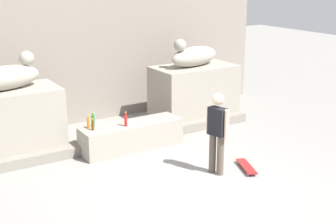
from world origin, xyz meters
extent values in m
plane|color=gray|center=(0.00, 0.00, 0.00)|extent=(40.00, 40.00, 0.00)
cube|color=gray|center=(0.00, 5.35, 2.58)|extent=(10.87, 0.60, 5.15)
cube|color=gray|center=(-2.45, 3.64, 0.75)|extent=(2.21, 1.24, 1.50)
cube|color=gray|center=(2.45, 3.64, 0.75)|extent=(2.21, 1.24, 1.50)
ellipsoid|color=#9F998B|center=(-2.45, 3.64, 1.76)|extent=(1.68, 0.89, 0.52)
sphere|color=#9F998B|center=(-1.92, 3.76, 2.11)|extent=(0.32, 0.32, 0.32)
ellipsoid|color=#9F998B|center=(2.45, 3.64, 1.76)|extent=(1.68, 0.88, 0.52)
sphere|color=#9F998B|center=(1.92, 3.53, 2.11)|extent=(0.32, 0.32, 0.32)
cube|color=gray|center=(0.00, 2.61, 0.31)|extent=(2.37, 0.69, 0.61)
cylinder|color=brown|center=(0.83, 0.39, 0.41)|extent=(0.14, 0.14, 0.82)
cylinder|color=brown|center=(0.78, 0.59, 0.41)|extent=(0.14, 0.14, 0.82)
cube|color=black|center=(0.81, 0.49, 1.10)|extent=(0.28, 0.40, 0.56)
sphere|color=beige|center=(0.81, 0.49, 1.55)|extent=(0.23, 0.23, 0.23)
cylinder|color=beige|center=(0.86, 0.27, 1.09)|extent=(0.09, 0.09, 0.58)
cylinder|color=beige|center=(0.75, 0.71, 1.09)|extent=(0.09, 0.09, 0.58)
cube|color=maroon|center=(1.46, 0.30, 0.07)|extent=(0.48, 0.82, 0.02)
cylinder|color=white|center=(1.50, 0.61, 0.03)|extent=(0.05, 0.06, 0.06)
cylinder|color=white|center=(1.63, 0.56, 0.03)|extent=(0.05, 0.06, 0.06)
cylinder|color=white|center=(1.28, 0.05, 0.03)|extent=(0.05, 0.06, 0.06)
cylinder|color=white|center=(1.41, 0.00, 0.03)|extent=(0.05, 0.06, 0.06)
cylinder|color=red|center=(-0.19, 2.49, 0.74)|extent=(0.07, 0.07, 0.26)
cylinder|color=red|center=(-0.19, 2.49, 0.90)|extent=(0.03, 0.03, 0.06)
cylinder|color=yellow|center=(-0.19, 2.49, 0.94)|extent=(0.04, 0.04, 0.01)
cylinder|color=orange|center=(-0.95, 2.81, 0.73)|extent=(0.07, 0.07, 0.23)
cylinder|color=orange|center=(-0.95, 2.81, 0.87)|extent=(0.03, 0.03, 0.06)
cylinder|color=yellow|center=(-0.95, 2.81, 0.91)|extent=(0.04, 0.04, 0.01)
cylinder|color=#593314|center=(-0.93, 2.62, 0.71)|extent=(0.06, 0.06, 0.19)
cylinder|color=#593314|center=(-0.93, 2.62, 0.84)|extent=(0.03, 0.03, 0.06)
cylinder|color=yellow|center=(-0.93, 2.62, 0.87)|extent=(0.03, 0.03, 0.01)
cylinder|color=#1E722D|center=(-0.81, 2.86, 0.74)|extent=(0.07, 0.07, 0.26)
cylinder|color=#1E722D|center=(-0.81, 2.86, 0.90)|extent=(0.03, 0.03, 0.06)
cylinder|color=yellow|center=(-0.81, 2.86, 0.94)|extent=(0.04, 0.04, 0.01)
cube|color=gray|center=(0.00, 3.00, 0.11)|extent=(7.12, 0.50, 0.23)
camera|label=1|loc=(-4.69, -6.49, 3.97)|focal=50.66mm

